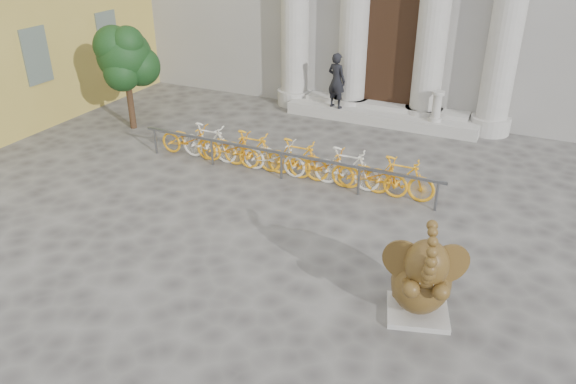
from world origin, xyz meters
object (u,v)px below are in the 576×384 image
at_px(tree, 125,58).
at_px(pedestrian, 337,81).
at_px(elephant_statue, 422,280).
at_px(bike_rack, 285,157).

distance_m(tree, pedestrian, 6.34).
height_order(elephant_statue, pedestrian, pedestrian).
bearing_deg(pedestrian, bike_rack, 111.04).
bearing_deg(elephant_statue, bike_rack, 120.74).
xyz_separation_m(bike_rack, pedestrian, (-0.40, 4.54, 0.72)).
height_order(tree, pedestrian, tree).
distance_m(elephant_statue, tree, 11.25).
distance_m(elephant_statue, bike_rack, 5.89).
bearing_deg(elephant_statue, pedestrian, 102.40).
height_order(elephant_statue, bike_rack, elephant_statue).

